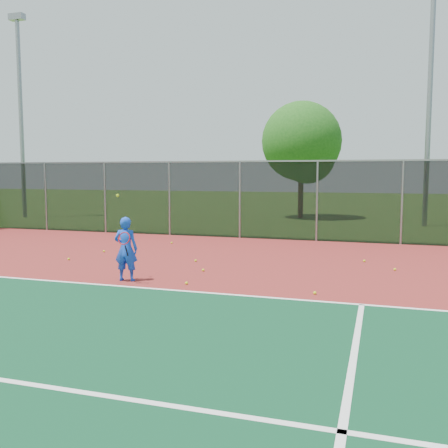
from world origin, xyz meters
name	(u,v)px	position (x,y,z in m)	size (l,w,h in m)	color
ground	(215,347)	(0.00, 0.00, 0.00)	(120.00, 120.00, 0.00)	#2D5317
court_apron	(249,311)	(0.00, 2.00, 0.01)	(30.00, 20.00, 0.02)	maroon
court_lines	(343,426)	(2.00, -1.88, 0.03)	(22.10, 13.05, 0.00)	white
fence_back	(317,200)	(0.00, 12.00, 1.56)	(30.00, 0.06, 3.03)	black
tennis_player	(126,249)	(-3.42, 3.59, 0.79)	(0.61, 0.64, 2.06)	blue
practice_ball_0	(364,261)	(1.88, 7.88, 0.06)	(0.07, 0.07, 0.07)	#D2E71A
practice_ball_1	(315,293)	(1.02, 3.58, 0.06)	(0.07, 0.07, 0.07)	#D2E71A
practice_ball_2	(196,261)	(-2.76, 6.46, 0.06)	(0.07, 0.07, 0.07)	#D2E71A
practice_ball_3	(69,259)	(-6.41, 5.59, 0.06)	(0.07, 0.07, 0.07)	#D2E71A
practice_ball_4	(104,251)	(-6.19, 7.19, 0.06)	(0.07, 0.07, 0.07)	#D2E71A
practice_ball_5	(187,283)	(-1.91, 3.64, 0.06)	(0.07, 0.07, 0.07)	#D2E71A
practice_ball_6	(395,269)	(2.69, 6.80, 0.06)	(0.07, 0.07, 0.07)	#D2E71A
practice_ball_7	(203,270)	(-2.07, 5.20, 0.06)	(0.07, 0.07, 0.07)	#D2E71A
practice_ball_8	(172,243)	(-4.89, 9.64, 0.06)	(0.07, 0.07, 0.07)	#D2E71A
floodlight_nw	(20,104)	(-17.46, 17.23, 6.48)	(0.90, 0.40, 11.43)	gray
floodlight_n	(430,90)	(4.32, 19.09, 6.48)	(0.90, 0.40, 11.43)	gray
tree_back_left	(303,145)	(-2.02, 21.59, 4.14)	(4.49, 4.49, 6.60)	#392714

